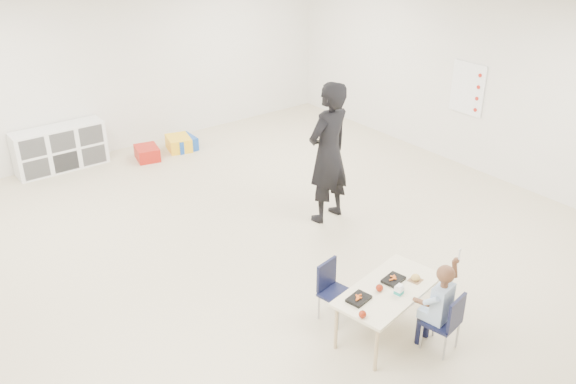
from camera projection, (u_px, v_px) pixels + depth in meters
room at (285, 152)px, 6.70m from camera, size 9.00×9.02×2.80m
table at (387, 310)px, 6.00m from camera, size 1.25×0.79×0.53m
chair_near at (441, 321)px, 5.77m from camera, size 0.36×0.34×0.64m
chair_far at (337, 293)px, 6.18m from camera, size 0.36×0.34×0.64m
child at (444, 305)px, 5.69m from camera, size 0.50×0.50×1.01m
lunch_tray_near at (393, 280)px, 5.99m from camera, size 0.25×0.20×0.03m
lunch_tray_far at (359, 299)px, 5.71m from camera, size 0.25×0.20×0.03m
milk_carton at (399, 290)px, 5.77m from camera, size 0.08×0.08×0.10m
bread_roll at (416, 277)px, 5.99m from camera, size 0.09×0.09×0.07m
apple_near at (379, 288)px, 5.83m from camera, size 0.07×0.07×0.07m
apple_far at (362, 314)px, 5.46m from camera, size 0.07×0.07×0.07m
cubby_shelf at (60, 148)px, 9.56m from camera, size 1.40×0.40×0.70m
rules_poster at (468, 88)px, 9.36m from camera, size 0.02×0.60×0.80m
adult at (328, 153)px, 7.85m from camera, size 0.75×0.56×1.89m
bin_red at (147, 153)px, 10.01m from camera, size 0.44×0.51×0.22m
bin_yellow at (179, 143)px, 10.38m from camera, size 0.47×0.55×0.23m
bin_blue at (184, 143)px, 10.41m from camera, size 0.37×0.46×0.22m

